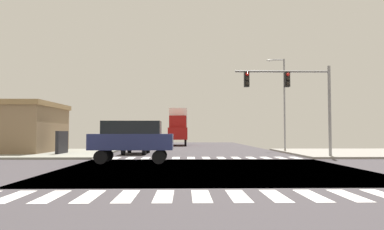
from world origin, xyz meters
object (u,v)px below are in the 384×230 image
(street_lamp, at_px, (282,96))
(suv_farside_2, at_px, (137,136))
(traffic_signal_mast, at_px, (292,90))
(box_truck_trailing_1, at_px, (178,126))
(sedan_queued_1, at_px, (155,137))
(suv_nearside_1, at_px, (132,138))

(street_lamp, relative_size, suv_farside_2, 1.88)
(traffic_signal_mast, relative_size, suv_farside_2, 1.41)
(box_truck_trailing_1, bearing_deg, traffic_signal_mast, 108.59)
(street_lamp, xyz_separation_m, sedan_queued_1, (-13.02, 13.47, -4.01))
(sedan_queued_1, height_order, box_truck_trailing_1, box_truck_trailing_1)
(suv_farside_2, bearing_deg, traffic_signal_mast, 156.03)
(suv_nearside_1, distance_m, box_truck_trailing_1, 27.79)
(traffic_signal_mast, bearing_deg, box_truck_trailing_1, 108.59)
(traffic_signal_mast, xyz_separation_m, suv_nearside_1, (-10.20, -3.71, -3.19))
(street_lamp, bearing_deg, sedan_queued_1, 134.04)
(suv_farside_2, xyz_separation_m, box_truck_trailing_1, (3.00, 19.06, 1.17))
(street_lamp, height_order, suv_nearside_1, street_lamp)
(box_truck_trailing_1, bearing_deg, suv_nearside_1, 85.58)
(traffic_signal_mast, relative_size, suv_nearside_1, 1.41)
(suv_nearside_1, height_order, suv_farside_2, same)
(traffic_signal_mast, height_order, box_truck_trailing_1, traffic_signal_mast)
(street_lamp, distance_m, suv_farside_2, 14.42)
(sedan_queued_1, bearing_deg, box_truck_trailing_1, -168.07)
(street_lamp, distance_m, suv_nearside_1, 18.61)
(suv_nearside_1, distance_m, suv_farside_2, 8.67)
(suv_nearside_1, bearing_deg, traffic_signal_mast, 109.98)
(sedan_queued_1, distance_m, box_truck_trailing_1, 3.39)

